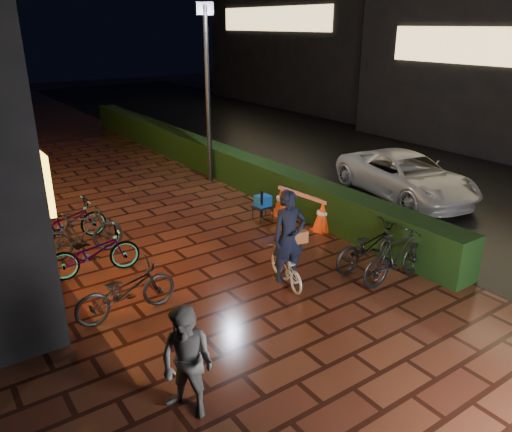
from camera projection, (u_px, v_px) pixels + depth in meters
ground at (268, 294)px, 9.38m from camera, size 80.00×80.00×0.00m
asphalt_road at (387, 164)px, 18.01m from camera, size 11.00×60.00×0.01m
hedge at (208, 156)px, 17.08m from camera, size 0.70×20.00×1.00m
bystander_person at (187, 363)px, 6.25m from camera, size 0.88×0.95×1.56m
van at (406, 176)px, 14.43m from camera, size 2.85×4.85×1.27m
lamp_post_hedge at (207, 88)px, 15.14m from camera, size 0.51×0.23×5.33m
cyclist at (287, 251)px, 9.47m from camera, size 0.78×1.42×1.93m
traffic_barrier at (301, 208)px, 12.65m from camera, size 0.64×1.92×0.77m
cart_assembly at (263, 202)px, 12.73m from camera, size 0.52×0.52×0.95m
parked_bikes_storefront at (90, 247)px, 10.17m from camera, size 1.91×4.45×1.05m
parked_bikes_hedge at (381, 251)px, 10.00m from camera, size 1.84×1.36×1.05m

